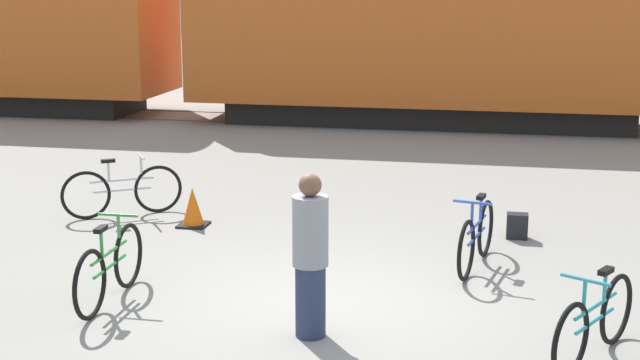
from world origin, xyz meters
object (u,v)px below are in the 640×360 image
bicycle_teal (595,322)px  bicycle_green (110,267)px  backpack (517,226)px  bicycle_blue (476,237)px  freight_train (429,9)px  traffic_cone (193,208)px  bicycle_silver (123,191)px  person_in_grey (310,256)px

bicycle_teal → bicycle_green: bearing=174.1°
backpack → bicycle_blue: bearing=-110.4°
backpack → bicycle_green: bearing=-142.4°
bicycle_green → freight_train: bearing=79.7°
bicycle_teal → traffic_cone: bicycle_teal is taller
bicycle_teal → bicycle_green: 4.98m
traffic_cone → freight_train: bearing=75.7°
freight_train → bicycle_silver: freight_train is taller
freight_train → backpack: (2.01, -9.33, -2.52)m
bicycle_green → traffic_cone: size_ratio=3.14×
bicycle_blue → traffic_cone: 4.11m
backpack → person_in_grey: bearing=-117.9°
freight_train → traffic_cone: bearing=-104.3°
bicycle_teal → person_in_grey: size_ratio=0.91×
bicycle_silver → traffic_cone: bicycle_silver is taller
bicycle_green → backpack: (4.32, 3.33, -0.22)m
bicycle_silver → traffic_cone: 1.23m
bicycle_blue → person_in_grey: bearing=-121.7°
freight_train → backpack: size_ratio=104.55×
person_in_grey → bicycle_teal: bearing=113.1°
bicycle_silver → bicycle_teal: 7.38m
freight_train → bicycle_teal: 13.63m
bicycle_green → backpack: bicycle_green is taller
bicycle_silver → traffic_cone: size_ratio=2.73×
bicycle_blue → freight_train: bearing=98.0°
bicycle_teal → person_in_grey: 2.69m
bicycle_silver → bicycle_teal: size_ratio=1.01×
person_in_grey → traffic_cone: (-2.45, 3.53, -0.56)m
bicycle_green → traffic_cone: bearing=92.7°
freight_train → bicycle_green: freight_train is taller
backpack → bicycle_silver: bearing=179.8°
bicycle_silver → freight_train: bearing=68.6°
bicycle_teal → traffic_cone: size_ratio=2.71×
bicycle_silver → backpack: bearing=-0.2°
freight_train → backpack: freight_train is taller
bicycle_green → person_in_grey: person_in_grey is taller
bicycle_green → traffic_cone: bicycle_green is taller
person_in_grey → backpack: bearing=175.8°
bicycle_silver → traffic_cone: (1.18, -0.30, -0.12)m
bicycle_blue → person_in_grey: size_ratio=1.04×
bicycle_silver → bicycle_green: (1.33, -3.35, 0.01)m
bicycle_green → bicycle_blue: bearing=27.3°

